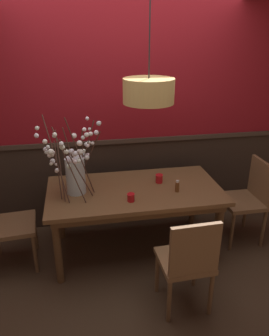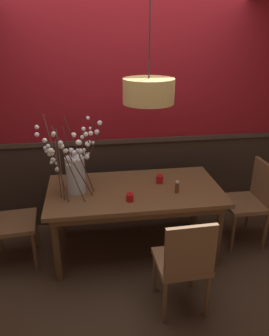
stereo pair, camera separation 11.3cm
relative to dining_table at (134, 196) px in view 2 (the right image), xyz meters
name	(u,v)px [view 2 (the right image)]	position (x,y,z in m)	size (l,w,h in m)	color
ground_plane	(134,249)	(0.00, 0.00, -0.65)	(24.00, 24.00, 0.00)	#422D1E
back_wall	(126,114)	(0.00, 0.68, 0.68)	(5.44, 0.14, 2.67)	#2D2119
dining_table	(134,196)	(0.00, 0.00, 0.00)	(1.74, 0.91, 0.73)	brown
chair_far_side_right	(144,173)	(0.25, 0.88, -0.14)	(0.43, 0.44, 0.91)	brown
chair_head_west_end	(4,219)	(-1.29, -0.02, -0.15)	(0.48, 0.49, 0.89)	brown
chair_near_side_right	(184,261)	(0.27, -0.89, -0.14)	(0.43, 0.42, 0.90)	brown
chair_head_east_end	(251,198)	(1.27, 0.00, -0.12)	(0.42, 0.46, 0.92)	brown
vase_with_blossoms	(75,171)	(-0.58, 0.01, 0.31)	(0.62, 0.59, 0.79)	silver
candle_holder_nearer_center	(130,197)	(-0.08, -0.25, 0.12)	(0.07, 0.07, 0.08)	red
candle_holder_nearer_edge	(160,179)	(0.28, 0.09, 0.13)	(0.08, 0.08, 0.09)	red
condiment_bottle	(177,187)	(0.40, -0.14, 0.14)	(0.04, 0.04, 0.12)	brown
pendant_lamp	(149,91)	(0.12, -0.04, 1.06)	(0.46, 0.46, 1.08)	tan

